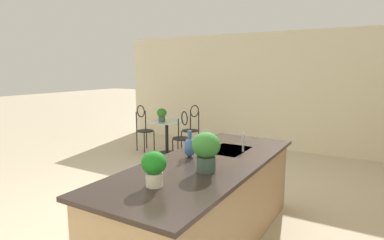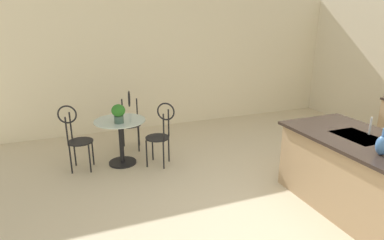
{
  "view_description": "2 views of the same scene",
  "coord_description": "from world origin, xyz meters",
  "px_view_note": "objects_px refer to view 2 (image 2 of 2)",
  "views": [
    {
      "loc": [
        3.14,
        2.34,
        1.86
      ],
      "look_at": [
        -1.47,
        -0.37,
        1.01
      ],
      "focal_mm": 30.03,
      "sensor_mm": 36.0,
      "label": 1
    },
    {
      "loc": [
        2.39,
        -2.31,
        2.26
      ],
      "look_at": [
        -1.61,
        -0.75,
        0.91
      ],
      "focal_mm": 30.11,
      "sensor_mm": 36.0,
      "label": 2
    }
  ],
  "objects_px": {
    "chair_toward_desk": "(130,118)",
    "vase_on_counter": "(382,145)",
    "bistro_table": "(121,138)",
    "chair_by_island": "(76,135)",
    "chair_near_window": "(161,131)",
    "potted_plant_on_table": "(118,112)"
  },
  "relations": [
    {
      "from": "chair_near_window",
      "to": "chair_toward_desk",
      "type": "xyz_separation_m",
      "value": [
        -0.9,
        -0.31,
        0.0
      ]
    },
    {
      "from": "chair_by_island",
      "to": "potted_plant_on_table",
      "type": "xyz_separation_m",
      "value": [
        0.17,
        0.64,
        0.33
      ]
    },
    {
      "from": "potted_plant_on_table",
      "to": "chair_near_window",
      "type": "bearing_deg",
      "value": 77.03
    },
    {
      "from": "chair_near_window",
      "to": "chair_by_island",
      "type": "distance_m",
      "value": 1.29
    },
    {
      "from": "bistro_table",
      "to": "chair_toward_desk",
      "type": "relative_size",
      "value": 0.77
    },
    {
      "from": "chair_near_window",
      "to": "chair_by_island",
      "type": "bearing_deg",
      "value": -103.91
    },
    {
      "from": "chair_near_window",
      "to": "vase_on_counter",
      "type": "bearing_deg",
      "value": 33.55
    },
    {
      "from": "chair_toward_desk",
      "to": "vase_on_counter",
      "type": "bearing_deg",
      "value": 30.09
    },
    {
      "from": "chair_toward_desk",
      "to": "bistro_table",
      "type": "bearing_deg",
      "value": -23.46
    },
    {
      "from": "chair_by_island",
      "to": "vase_on_counter",
      "type": "height_order",
      "value": "vase_on_counter"
    },
    {
      "from": "chair_by_island",
      "to": "chair_toward_desk",
      "type": "relative_size",
      "value": 1.0
    },
    {
      "from": "chair_by_island",
      "to": "vase_on_counter",
      "type": "bearing_deg",
      "value": 46.05
    },
    {
      "from": "chair_by_island",
      "to": "chair_near_window",
      "type": "bearing_deg",
      "value": 76.09
    },
    {
      "from": "chair_toward_desk",
      "to": "chair_by_island",
      "type": "bearing_deg",
      "value": -57.9
    },
    {
      "from": "chair_near_window",
      "to": "chair_by_island",
      "type": "relative_size",
      "value": 1.0
    },
    {
      "from": "bistro_table",
      "to": "chair_toward_desk",
      "type": "height_order",
      "value": "chair_toward_desk"
    },
    {
      "from": "chair_toward_desk",
      "to": "potted_plant_on_table",
      "type": "xyz_separation_m",
      "value": [
        0.76,
        -0.3,
        0.33
      ]
    },
    {
      "from": "chair_near_window",
      "to": "potted_plant_on_table",
      "type": "height_order",
      "value": "chair_near_window"
    },
    {
      "from": "chair_near_window",
      "to": "chair_by_island",
      "type": "xyz_separation_m",
      "value": [
        -0.31,
        -1.25,
        0.0
      ]
    },
    {
      "from": "bistro_table",
      "to": "potted_plant_on_table",
      "type": "height_order",
      "value": "potted_plant_on_table"
    },
    {
      "from": "chair_by_island",
      "to": "chair_toward_desk",
      "type": "xyz_separation_m",
      "value": [
        -0.59,
        0.94,
        0.0
      ]
    },
    {
      "from": "vase_on_counter",
      "to": "chair_by_island",
      "type": "bearing_deg",
      "value": -133.95
    }
  ]
}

